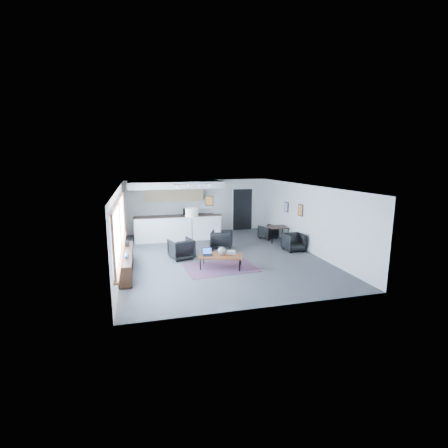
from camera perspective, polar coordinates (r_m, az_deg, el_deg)
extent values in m
cube|color=#49494B|center=(12.20, -0.72, -5.67)|extent=(7.00, 9.00, 0.01)
cube|color=white|center=(11.73, -0.75, 6.64)|extent=(7.00, 9.00, 0.01)
cube|color=silver|center=(16.25, -4.60, 3.19)|extent=(7.00, 0.01, 2.60)
cube|color=silver|center=(7.72, 7.44, -5.59)|extent=(7.00, 0.01, 2.60)
cube|color=silver|center=(11.57, -17.82, -0.47)|extent=(0.01, 9.00, 2.60)
cube|color=silver|center=(13.18, 14.22, 1.07)|extent=(0.01, 9.00, 2.60)
cube|color=#8CBFFF|center=(10.65, -17.93, -0.33)|extent=(0.02, 5.80, 1.55)
cube|color=brown|center=(10.83, -17.52, -4.48)|extent=(0.10, 5.95, 0.06)
cube|color=brown|center=(10.53, -18.08, 3.94)|extent=(0.06, 5.95, 0.06)
cube|color=brown|center=(7.83, -18.84, -4.35)|extent=(0.06, 0.06, 1.60)
cube|color=brown|center=(10.65, -17.82, -0.33)|extent=(0.06, 0.06, 1.60)
cube|color=brown|center=(13.51, -17.23, 2.00)|extent=(0.06, 0.06, 1.60)
cube|color=black|center=(10.75, -16.77, -5.00)|extent=(0.35, 3.00, 0.05)
cube|color=black|center=(10.91, -16.61, -7.88)|extent=(0.35, 3.00, 0.05)
cube|color=black|center=(9.45, -16.94, -9.05)|extent=(0.33, 0.04, 0.55)
cube|color=black|center=(10.83, -16.69, -6.47)|extent=(0.33, 0.04, 0.55)
cube|color=black|center=(12.22, -16.50, -4.48)|extent=(0.33, 0.04, 0.55)
cube|color=#3359A5|center=(9.64, -16.86, -9.62)|extent=(0.18, 0.04, 0.20)
cube|color=silver|center=(9.80, -16.83, -9.22)|extent=(0.18, 0.04, 0.22)
cube|color=maroon|center=(9.96, -16.80, -8.84)|extent=(0.18, 0.04, 0.24)
cube|color=black|center=(10.12, -16.77, -8.62)|extent=(0.18, 0.04, 0.20)
cube|color=#3359A5|center=(10.28, -16.74, -8.26)|extent=(0.18, 0.04, 0.22)
cube|color=silver|center=(10.44, -16.72, -7.91)|extent=(0.18, 0.04, 0.24)
cube|color=maroon|center=(10.61, -16.69, -7.72)|extent=(0.18, 0.04, 0.20)
cube|color=black|center=(10.77, -16.66, -7.38)|extent=(0.18, 0.04, 0.22)
cube|color=#3359A5|center=(10.92, -16.64, -7.06)|extent=(0.18, 0.03, 0.24)
cube|color=silver|center=(11.09, -16.61, -6.89)|extent=(0.18, 0.03, 0.20)
cube|color=maroon|center=(11.25, -16.59, -6.58)|extent=(0.18, 0.03, 0.22)
cube|color=black|center=(11.41, -16.57, -6.28)|extent=(0.18, 0.04, 0.24)
cube|color=black|center=(11.49, -16.69, -3.37)|extent=(0.14, 0.02, 0.18)
sphere|color=#264C99|center=(10.14, -16.79, -5.39)|extent=(0.14, 0.14, 0.14)
cube|color=white|center=(14.44, -7.97, -0.88)|extent=(3.80, 0.25, 1.10)
cube|color=black|center=(14.34, -8.03, 1.31)|extent=(3.85, 0.32, 0.04)
cube|color=white|center=(15.87, -8.59, -0.20)|extent=(3.80, 0.60, 0.90)
cube|color=#2D2D2D|center=(15.79, -8.64, 1.44)|extent=(3.82, 0.62, 0.04)
cube|color=tan|center=(15.81, -8.81, 5.25)|extent=(2.80, 0.35, 0.70)
cube|color=white|center=(15.07, -8.58, 6.89)|extent=(4.20, 1.80, 0.30)
cube|color=black|center=(14.48, -2.58, 4.06)|extent=(0.35, 0.03, 0.45)
cube|color=orange|center=(14.47, -2.57, 4.05)|extent=(0.30, 0.01, 0.40)
cube|color=black|center=(16.76, 3.23, 2.58)|extent=(1.00, 0.12, 2.10)
cube|color=white|center=(16.62, 1.51, 2.52)|extent=(0.06, 0.10, 2.10)
cube|color=white|center=(16.93, 4.90, 2.64)|extent=(0.06, 0.10, 2.10)
cube|color=white|center=(16.65, 3.26, 6.23)|extent=(1.10, 0.10, 0.06)
cube|color=silver|center=(13.76, -5.44, 7.04)|extent=(1.60, 0.04, 0.04)
cylinder|color=silver|center=(13.68, -8.14, 6.62)|extent=(0.07, 0.07, 0.09)
cylinder|color=silver|center=(13.73, -6.26, 6.69)|extent=(0.07, 0.07, 0.09)
cylinder|color=silver|center=(13.81, -4.40, 6.74)|extent=(0.07, 0.07, 0.09)
cylinder|color=silver|center=(13.90, -2.57, 6.79)|extent=(0.07, 0.07, 0.09)
cube|color=black|center=(13.47, 13.32, 2.39)|extent=(0.03, 0.38, 0.48)
cube|color=orange|center=(13.46, 13.26, 2.39)|extent=(0.00, 0.32, 0.42)
cube|color=black|center=(14.62, 10.93, 2.95)|extent=(0.03, 0.34, 0.44)
cube|color=#859FC5|center=(14.62, 10.87, 2.95)|extent=(0.00, 0.28, 0.38)
cube|color=#552E45|center=(10.89, -0.53, -7.68)|extent=(2.41, 1.74, 0.01)
cube|color=brown|center=(10.77, -0.54, -5.57)|extent=(1.55, 1.19, 0.05)
cube|color=black|center=(10.62, -4.18, -7.09)|extent=(0.04, 0.04, 0.40)
cube|color=black|center=(11.22, -3.59, -6.09)|extent=(0.04, 0.04, 0.40)
cube|color=black|center=(10.48, 2.75, -7.33)|extent=(0.04, 0.04, 0.40)
cube|color=black|center=(11.08, 2.95, -6.30)|extent=(0.04, 0.04, 0.40)
cube|color=black|center=(10.47, -0.74, -6.23)|extent=(1.24, 0.50, 0.03)
cube|color=black|center=(11.08, -0.34, -5.26)|extent=(1.24, 0.50, 0.03)
cube|color=black|center=(10.70, -2.86, -5.49)|extent=(0.32, 0.24, 0.02)
cube|color=black|center=(10.78, -2.99, -4.73)|extent=(0.32, 0.06, 0.21)
cube|color=blue|center=(10.77, -2.98, -4.74)|extent=(0.29, 0.05, 0.18)
sphere|color=gray|center=(10.69, -0.38, -4.77)|extent=(0.28, 0.28, 0.28)
cube|color=silver|center=(10.91, 1.32, -5.11)|extent=(0.37, 0.33, 0.04)
cube|color=#3359A5|center=(10.90, 1.32, -4.94)|extent=(0.33, 0.30, 0.03)
cube|color=silver|center=(10.87, 1.26, -4.82)|extent=(0.31, 0.28, 0.03)
cube|color=#E5590C|center=(10.53, 0.05, -5.78)|extent=(0.10, 0.10, 0.01)
imported|color=black|center=(11.87, -7.55, -4.19)|extent=(0.96, 0.92, 0.81)
imported|color=black|center=(13.02, -0.42, -2.69)|extent=(1.03, 1.00, 0.83)
cylinder|color=black|center=(12.82, -5.56, -4.81)|extent=(0.38, 0.38, 0.03)
cylinder|color=black|center=(12.64, -5.62, -1.58)|extent=(0.03, 0.03, 1.46)
cylinder|color=beige|center=(12.49, -5.69, 2.05)|extent=(0.63, 0.63, 0.32)
cube|color=black|center=(14.41, 9.42, -0.51)|extent=(0.87, 0.87, 0.04)
cylinder|color=black|center=(14.04, 8.47, -2.20)|extent=(0.04, 0.04, 0.64)
cylinder|color=black|center=(14.70, 7.62, -1.58)|extent=(0.04, 0.04, 0.64)
cylinder|color=black|center=(14.27, 11.19, -2.07)|extent=(0.04, 0.04, 0.64)
cylinder|color=black|center=(14.92, 10.24, -1.47)|extent=(0.04, 0.04, 0.64)
imported|color=black|center=(13.11, 12.17, -3.24)|extent=(0.67, 0.63, 0.66)
imported|color=black|center=(14.90, 7.76, -1.50)|extent=(0.75, 0.73, 0.60)
imported|color=black|center=(15.85, -6.18, 2.30)|extent=(0.60, 0.40, 0.38)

